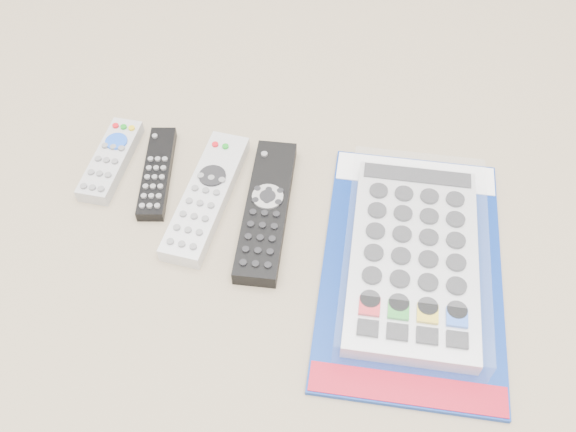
% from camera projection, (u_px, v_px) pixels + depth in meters
% --- Properties ---
extents(remote_small_grey, '(0.04, 0.14, 0.02)m').
position_uv_depth(remote_small_grey, '(111.00, 160.00, 0.88)').
color(remote_small_grey, '#A6A6A8').
rests_on(remote_small_grey, ground).
extents(remote_slim_black, '(0.07, 0.16, 0.02)m').
position_uv_depth(remote_slim_black, '(157.00, 173.00, 0.87)').
color(remote_slim_black, black).
rests_on(remote_slim_black, ground).
extents(remote_silver_dvd, '(0.06, 0.21, 0.02)m').
position_uv_depth(remote_silver_dvd, '(206.00, 196.00, 0.84)').
color(remote_silver_dvd, silver).
rests_on(remote_silver_dvd, ground).
extents(remote_large_black, '(0.07, 0.23, 0.02)m').
position_uv_depth(remote_large_black, '(266.00, 210.00, 0.83)').
color(remote_large_black, black).
rests_on(remote_large_black, ground).
extents(jumbo_remote_packaged, '(0.24, 0.37, 0.05)m').
position_uv_depth(jumbo_remote_packaged, '(414.00, 256.00, 0.77)').
color(jumbo_remote_packaged, navy).
rests_on(jumbo_remote_packaged, ground).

